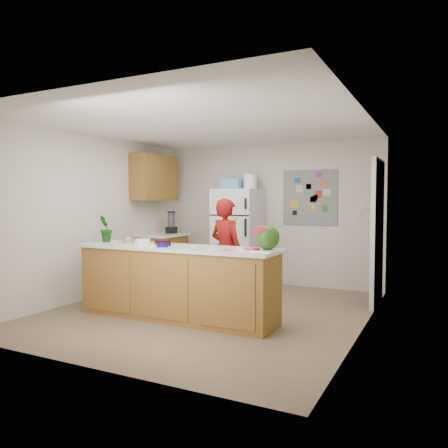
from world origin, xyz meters
The scene contains 26 objects.
floor centered at (0.00, 0.00, -0.01)m, with size 4.00×4.50×0.02m, color brown.
wall_back centered at (0.00, 2.26, 1.25)m, with size 4.00×0.02×2.50m, color beige.
wall_left centered at (-2.01, 0.00, 1.25)m, with size 0.02×4.50×2.50m, color beige.
wall_right centered at (2.01, 0.00, 1.25)m, with size 0.02×4.50×2.50m, color beige.
ceiling centered at (0.00, 0.00, 2.51)m, with size 4.00×4.50×0.02m, color white.
doorway centered at (1.99, 1.45, 1.02)m, with size 0.03×0.85×2.04m, color black.
peninsula_base centered at (-0.20, -0.50, 0.44)m, with size 2.60×0.62×0.88m, color brown.
peninsula_top centered at (-0.20, -0.50, 0.90)m, with size 2.68×0.70×0.04m, color silver.
side_counter_base centered at (-1.69, 1.35, 0.43)m, with size 0.60×0.80×0.86m, color brown.
side_counter_top centered at (-1.69, 1.35, 0.88)m, with size 0.64×0.84×0.04m, color silver.
upper_cabinets centered at (-1.82, 1.30, 1.90)m, with size 0.35×1.00×0.80m, color brown.
refrigerator centered at (-0.45, 1.88, 0.85)m, with size 0.75×0.70×1.70m, color silver.
fridge_top_bin centered at (-0.55, 1.88, 1.79)m, with size 0.35×0.28×0.18m, color #5999B2.
photo_collage centered at (0.75, 2.24, 1.55)m, with size 0.95×0.01×0.95m, color slate.
person centered at (0.03, 0.45, 0.76)m, with size 0.56×0.37×1.53m, color maroon.
blender_appliance centered at (-1.64, 1.56, 1.09)m, with size 0.13×0.13×0.38m, color black.
cutting_board centered at (0.95, -0.47, 0.93)m, with size 0.43×0.32×0.01m, color white.
watermelon centered at (1.01, -0.45, 1.07)m, with size 0.28×0.28×0.28m, color #1F4E15.
watermelon_slice centered at (0.84, -0.52, 0.94)m, with size 0.18×0.18×0.02m, color #DE355F.
cherry_bowl centered at (-0.40, -0.51, 0.96)m, with size 0.21×0.21×0.07m, color black.
white_bowl centered at (-0.81, -0.39, 0.95)m, with size 0.21×0.21×0.06m, color white.
cobalt_bowl centered at (-0.30, -0.65, 0.95)m, with size 0.14×0.14×0.05m, color #090A61.
plate centered at (-1.00, -0.47, 0.93)m, with size 0.28×0.28×0.02m, color beige.
paper_towel centered at (-0.47, -0.59, 0.93)m, with size 0.20×0.18×0.02m, color white.
keys centered at (0.58, -0.64, 0.93)m, with size 0.08×0.04×0.01m, color gray.
potted_plant centered at (-1.39, -0.45, 1.11)m, with size 0.21×0.17×0.37m, color #0A410D.
Camera 1 is at (2.80, -5.13, 1.49)m, focal length 35.00 mm.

